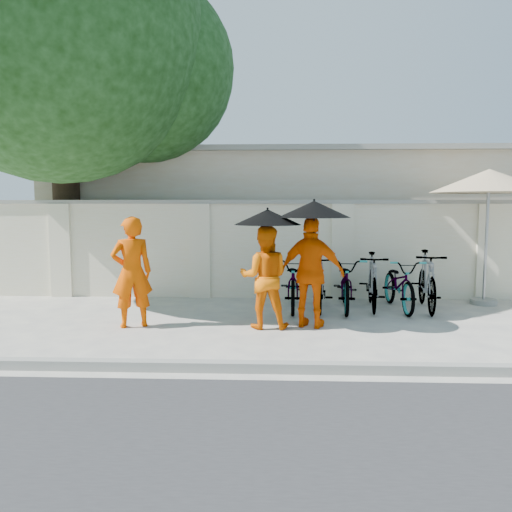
{
  "coord_description": "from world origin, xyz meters",
  "views": [
    {
      "loc": [
        0.63,
        -7.43,
        1.96
      ],
      "look_at": [
        0.28,
        1.07,
        1.1
      ],
      "focal_mm": 35.0,
      "sensor_mm": 36.0,
      "label": 1
    }
  ],
  "objects_px": {
    "monk_right": "(312,272)",
    "patio_umbrella": "(489,182)",
    "monk_center": "(264,277)",
    "monk_left": "(132,272)"
  },
  "relations": [
    {
      "from": "monk_right",
      "to": "patio_umbrella",
      "type": "height_order",
      "value": "patio_umbrella"
    },
    {
      "from": "monk_center",
      "to": "monk_right",
      "type": "relative_size",
      "value": 0.92
    },
    {
      "from": "monk_left",
      "to": "patio_umbrella",
      "type": "height_order",
      "value": "patio_umbrella"
    },
    {
      "from": "monk_right",
      "to": "patio_umbrella",
      "type": "xyz_separation_m",
      "value": [
        3.57,
        2.04,
        1.52
      ]
    },
    {
      "from": "monk_left",
      "to": "monk_center",
      "type": "height_order",
      "value": "monk_left"
    },
    {
      "from": "monk_right",
      "to": "monk_left",
      "type": "bearing_deg",
      "value": 21.59
    },
    {
      "from": "monk_left",
      "to": "patio_umbrella",
      "type": "xyz_separation_m",
      "value": [
        6.47,
        2.13,
        1.52
      ]
    },
    {
      "from": "monk_right",
      "to": "monk_center",
      "type": "bearing_deg",
      "value": 24.35
    },
    {
      "from": "monk_left",
      "to": "monk_right",
      "type": "height_order",
      "value": "monk_left"
    },
    {
      "from": "monk_left",
      "to": "monk_right",
      "type": "xyz_separation_m",
      "value": [
        2.89,
        0.09,
        -0.0
      ]
    }
  ]
}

